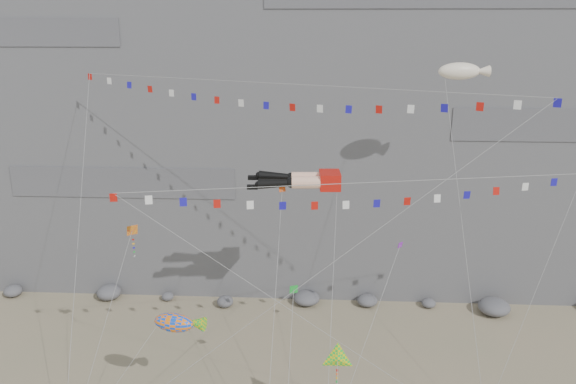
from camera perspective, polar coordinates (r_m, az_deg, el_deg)
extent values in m
cube|color=slate|center=(65.23, 2.43, 15.23)|extent=(80.00, 28.00, 50.00)
cube|color=red|center=(42.08, 4.27, 1.21)|extent=(1.64, 2.18, 1.24)
cylinder|color=#FFBF9F|center=(41.38, 1.83, 0.98)|extent=(2.15, 1.04, 0.91)
sphere|color=black|center=(41.35, 0.38, 0.98)|extent=(0.84, 0.84, 0.84)
cone|color=black|center=(41.38, -1.34, 0.88)|extent=(2.54, 0.91, 0.85)
cube|color=black|center=(41.52, -3.63, 0.51)|extent=(0.83, 0.41, 0.30)
cylinder|color=#FFBF9F|center=(42.57, 1.77, 1.44)|extent=(2.15, 1.04, 0.91)
sphere|color=black|center=(42.55, 0.36, 1.44)|extent=(0.84, 0.84, 0.84)
cone|color=black|center=(42.52, -1.31, 1.59)|extent=(2.56, 0.91, 0.92)
cube|color=black|center=(42.61, -3.55, 1.47)|extent=(0.83, 0.41, 0.30)
cylinder|color=gray|center=(38.08, 3.95, -13.26)|extent=(0.03, 0.03, 21.70)
cylinder|color=gray|center=(39.40, -11.12, -6.73)|extent=(0.03, 0.03, 29.07)
cylinder|color=gray|center=(39.32, 13.40, -11.64)|extent=(0.03, 0.03, 18.95)
cylinder|color=gray|center=(41.10, -18.41, -13.65)|extent=(0.03, 0.03, 14.69)
cylinder|color=gray|center=(42.47, 18.24, -5.01)|extent=(0.03, 0.03, 26.36)
cylinder|color=gray|center=(38.77, -1.47, -13.07)|extent=(0.03, 0.03, 19.74)
cylinder|color=gray|center=(39.30, 7.49, -15.93)|extent=(0.03, 0.03, 16.70)
cylinder|color=gray|center=(37.70, 0.05, -18.83)|extent=(0.03, 0.03, 11.90)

